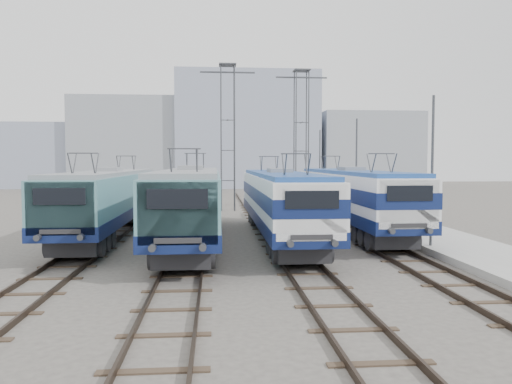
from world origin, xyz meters
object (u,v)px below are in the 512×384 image
object	(u,v)px
locomotive_far_right	(352,194)
mast_front	(432,174)
catenary_tower_west	(228,131)
locomotive_far_left	(109,197)
locomotive_center_left	(191,199)
catenary_tower_east	(301,132)
mast_mid	(356,170)
locomotive_center_right	(280,198)
mast_rear	(320,168)

from	to	relation	value
locomotive_far_right	mast_front	distance (m)	6.83
locomotive_far_right	catenary_tower_west	xyz separation A→B (m)	(-6.75, 13.55, 4.41)
locomotive_far_left	locomotive_center_left	bearing A→B (deg)	-28.66
locomotive_center_left	locomotive_far_left	bearing A→B (deg)	151.34
catenary_tower_east	locomotive_far_left	bearing A→B (deg)	-129.18
locomotive_far_left	locomotive_far_right	size ratio (longest dim) A/B	1.00
catenary_tower_west	locomotive_far_right	bearing A→B (deg)	-63.52
mast_mid	locomotive_center_right	bearing A→B (deg)	-127.41
locomotive_far_left	catenary_tower_west	world-z (taller)	catenary_tower_west
locomotive_center_left	catenary_tower_west	world-z (taller)	catenary_tower_west
mast_rear	catenary_tower_west	bearing A→B (deg)	-155.06
mast_front	mast_rear	xyz separation A→B (m)	(0.00, 24.00, 0.00)
locomotive_far_left	locomotive_far_right	world-z (taller)	locomotive_far_right
mast_mid	locomotive_center_left	bearing A→B (deg)	-141.23
catenary_tower_east	mast_rear	bearing A→B (deg)	43.60
catenary_tower_east	locomotive_center_right	bearing A→B (deg)	-103.07
mast_front	catenary_tower_west	bearing A→B (deg)	113.27
locomotive_far_right	mast_front	world-z (taller)	mast_front
locomotive_far_left	mast_rear	xyz separation A→B (m)	(15.35, 18.26, 1.33)
locomotive_center_right	catenary_tower_west	world-z (taller)	catenary_tower_west
locomotive_far_right	mast_rear	size ratio (longest dim) A/B	2.49
mast_mid	mast_rear	size ratio (longest dim) A/B	1.00
locomotive_far_left	catenary_tower_west	size ratio (longest dim) A/B	1.45
locomotive_center_left	catenary_tower_west	xyz separation A→B (m)	(2.25, 16.72, 4.41)
catenary_tower_east	mast_rear	xyz separation A→B (m)	(2.10, 2.00, -3.14)
catenary_tower_west	mast_front	xyz separation A→B (m)	(8.60, -20.00, -3.14)
locomotive_far_left	locomotive_center_left	distance (m)	5.13
locomotive_center_right	mast_rear	world-z (taller)	mast_rear
catenary_tower_east	locomotive_far_right	bearing A→B (deg)	-89.08
locomotive_center_left	mast_mid	xyz separation A→B (m)	(10.85, 8.72, 1.26)
locomotive_far_right	locomotive_far_left	bearing A→B (deg)	-177.01
catenary_tower_east	mast_front	size ratio (longest dim) A/B	1.71
locomotive_center_right	mast_rear	distance (m)	21.31
locomotive_far_right	mast_front	bearing A→B (deg)	-74.00
mast_rear	locomotive_center_left	bearing A→B (deg)	-117.64
mast_mid	mast_rear	xyz separation A→B (m)	(0.00, 12.00, 0.00)
mast_front	mast_rear	world-z (taller)	same
catenary_tower_west	locomotive_center_right	bearing A→B (deg)	-82.14
catenary_tower_east	mast_mid	xyz separation A→B (m)	(2.10, -10.00, -3.14)
locomotive_far_left	mast_front	distance (m)	16.44
mast_front	locomotive_center_right	bearing A→B (deg)	149.79
locomotive_far_right	mast_mid	xyz separation A→B (m)	(1.85, 5.55, 1.27)
locomotive_far_left	catenary_tower_east	world-z (taller)	catenary_tower_east
locomotive_center_right	locomotive_far_right	bearing A→B (deg)	31.46
catenary_tower_east	mast_mid	distance (m)	10.69
catenary_tower_west	mast_mid	size ratio (longest dim) A/B	1.71
locomotive_far_left	catenary_tower_west	distance (m)	16.39
locomotive_center_right	locomotive_far_right	size ratio (longest dim) A/B	0.99
catenary_tower_west	mast_mid	distance (m)	12.16
locomotive_center_right	mast_front	world-z (taller)	mast_front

